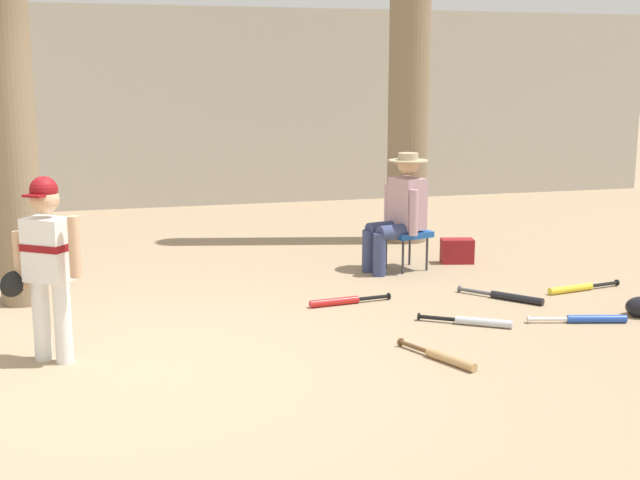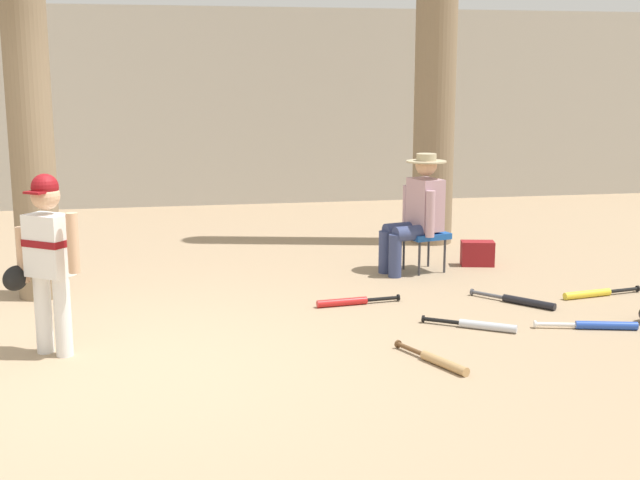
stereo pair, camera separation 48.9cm
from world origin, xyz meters
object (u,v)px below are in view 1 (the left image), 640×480
Objects in this scene: tree_near_player at (5,24)px; tree_behind_spectator at (410,20)px; bat_blue_youth at (589,319)px; bat_wood_tan at (445,358)px; seated_spectator at (399,209)px; bat_red_barrel at (341,301)px; bat_yellow_trainer at (576,288)px; bat_black_composite at (510,297)px; folding_stool at (407,235)px; young_ballplayer at (46,258)px; handbag_beside_stool at (457,251)px; bat_aluminum_silver at (476,322)px.

tree_behind_spectator reaches higher than tree_near_player.
bat_blue_youth is 1.14× the size of bat_wood_tan.
seated_spectator is at bearing -113.70° from tree_behind_spectator.
bat_red_barrel is at bearing -16.90° from tree_near_player.
bat_red_barrel is (-2.23, 0.14, 0.00)m from bat_yellow_trainer.
bat_yellow_trainer is 0.75m from bat_black_composite.
bat_red_barrel is at bearing -132.73° from folding_stool.
young_ballplayer is 4.60m from handbag_beside_stool.
handbag_beside_stool is 0.45× the size of bat_red_barrel.
bat_aluminum_silver is (-1.36, -0.74, 0.00)m from bat_yellow_trainer.
bat_wood_tan is at bearing -107.35° from tree_behind_spectator.
seated_spectator is at bearing 112.15° from bat_black_composite.
handbag_beside_stool is at bearing 83.60° from bat_black_composite.
handbag_beside_stool is (4.34, 0.44, -2.26)m from tree_near_player.
bat_blue_youth is 0.84m from bat_black_composite.
tree_near_player reaches higher than bat_aluminum_silver.
bat_wood_tan is (2.95, -2.42, -2.36)m from tree_near_player.
young_ballplayer reaches higher than folding_stool.
handbag_beside_stool is at bearing 5.84° from tree_near_player.
bat_aluminum_silver is (-0.17, -1.99, -0.33)m from folding_stool.
seated_spectator reaches higher than bat_wood_tan.
bat_yellow_trainer is at bearing -76.34° from tree_behind_spectator.
young_ballplayer is 1.95× the size of bat_aluminum_silver.
bat_yellow_trainer is 1.06× the size of bat_red_barrel.
bat_red_barrel is (-0.87, 0.87, 0.00)m from bat_aluminum_silver.
tree_behind_spectator is at bearing 40.86° from young_ballplayer.
tree_behind_spectator reaches higher than bat_wood_tan.
young_ballplayer reaches higher than seated_spectator.
bat_blue_youth is (4.16, -0.18, -0.71)m from young_ballplayer.
young_ballplayer is 1.97× the size of bat_black_composite.
handbag_beside_stool reaches higher than bat_blue_youth.
bat_wood_tan is (-0.76, -2.73, -0.33)m from folding_stool.
young_ballplayer is 2.63m from bat_red_barrel.
young_ballplayer is 4.22m from bat_blue_youth.
bat_wood_tan is at bearing -15.64° from young_ballplayer.
tree_near_player is 4.53× the size of seated_spectator.
bat_red_barrel is at bearing 170.03° from bat_black_composite.
bat_wood_tan is (2.65, -0.74, -0.71)m from young_ballplayer.
bat_black_composite is (-0.74, -0.13, 0.00)m from bat_yellow_trainer.
bat_blue_youth is 1.61m from bat_wood_tan.
folding_stool is 0.64× the size of bat_red_barrel.
seated_spectator is 1.52× the size of bat_blue_youth.
bat_wood_tan is at bearing -128.67° from bat_aluminum_silver.
bat_red_barrel is (2.37, 0.87, -0.71)m from young_ballplayer.
tree_behind_spectator is 4.96× the size of seated_spectator.
bat_wood_tan and bat_black_composite have the same top height.
seated_spectator is 1.73× the size of bat_wood_tan.
bat_wood_tan is (-1.95, -1.47, 0.00)m from bat_yellow_trainer.
folding_stool is 1.49m from bat_black_composite.
tree_behind_spectator is 7.82× the size of bat_red_barrel.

